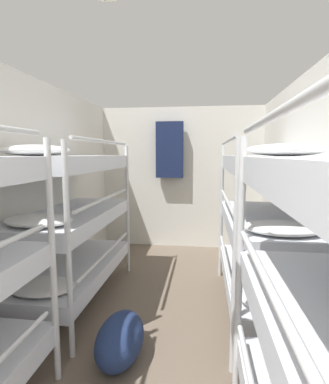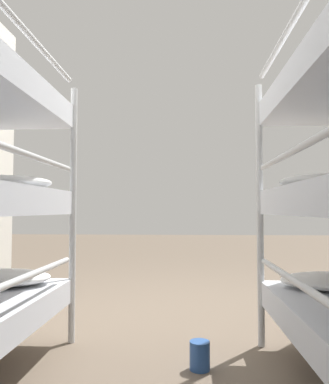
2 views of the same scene
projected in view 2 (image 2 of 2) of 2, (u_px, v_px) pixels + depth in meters
ground_plane at (169, 318)px, 2.96m from camera, size 20.00×20.00×0.00m
tin_can at (200, 355)px, 2.02m from camera, size 0.11×0.11×0.15m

